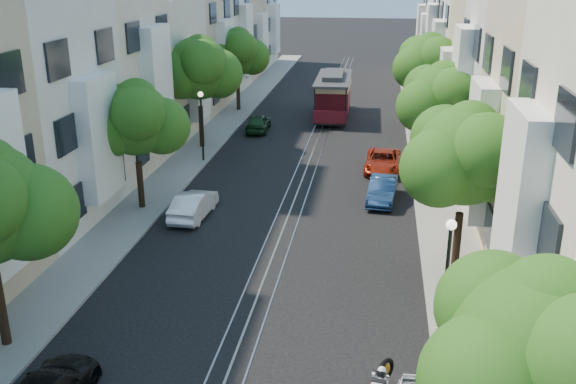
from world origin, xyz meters
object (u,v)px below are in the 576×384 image
at_px(cable_car, 333,93).
at_px(parked_car_w_far, 258,123).
at_px(tree_w_c, 200,69).
at_px(lamp_west, 201,116).
at_px(tree_e_b, 467,158).
at_px(tree_w_d, 238,53).
at_px(lamp_east, 448,264).
at_px(parked_car_e_mid, 382,190).
at_px(parked_car_e_far, 383,161).
at_px(tree_e_a, 540,357).
at_px(tree_e_d, 429,63).
at_px(tree_w_b, 136,121).
at_px(parked_car_w_mid, 194,205).
at_px(tree_e_c, 442,100).

height_order(cable_car, parked_car_w_far, cable_car).
distance_m(tree_w_c, lamp_west, 3.81).
relative_size(tree_e_b, tree_w_d, 1.03).
height_order(lamp_east, parked_car_e_mid, lamp_east).
bearing_deg(lamp_west, parked_car_e_far, -1.37).
bearing_deg(parked_car_w_far, tree_e_a, 107.70).
bearing_deg(lamp_west, lamp_east, -55.01).
distance_m(tree_e_b, tree_e_d, 22.00).
bearing_deg(parked_car_e_far, lamp_east, -80.73).
bearing_deg(tree_w_b, parked_car_w_far, 80.14).
height_order(tree_e_b, cable_car, tree_e_b).
relative_size(lamp_east, parked_car_w_mid, 1.10).
bearing_deg(cable_car, tree_e_a, -80.72).
bearing_deg(lamp_east, parked_car_e_far, 96.11).
xyz_separation_m(tree_e_a, parked_car_e_mid, (-2.86, 19.77, -3.79)).
distance_m(tree_w_c, parked_car_e_mid, 14.86).
bearing_deg(tree_e_a, tree_w_d, 110.27).
height_order(tree_e_a, lamp_west, tree_e_a).
height_order(tree_e_c, lamp_east, tree_e_c).
relative_size(tree_w_b, parked_car_e_far, 1.47).
distance_m(cable_car, parked_car_e_mid, 18.68).
distance_m(tree_w_c, parked_car_w_far, 7.07).
bearing_deg(tree_w_b, tree_e_b, -19.15).
bearing_deg(parked_car_w_mid, parked_car_w_far, -86.95).
bearing_deg(parked_car_e_mid, cable_car, 107.12).
height_order(tree_e_b, tree_w_c, tree_w_c).
relative_size(lamp_east, cable_car, 0.51).
bearing_deg(lamp_east, tree_w_d, 112.80).
relative_size(tree_e_c, cable_car, 0.79).
bearing_deg(parked_car_e_far, tree_w_c, 167.51).
relative_size(parked_car_e_far, parked_car_w_mid, 1.13).
height_order(lamp_east, parked_car_e_far, lamp_east).
bearing_deg(tree_w_c, tree_e_c, -19.15).
distance_m(tree_e_a, lamp_east, 7.26).
bearing_deg(parked_car_w_far, tree_w_d, -68.16).
height_order(tree_e_a, parked_car_e_far, tree_e_a).
height_order(tree_e_c, parked_car_w_far, tree_e_c).
relative_size(tree_w_d, parked_car_w_mid, 1.72).
xyz_separation_m(tree_w_b, lamp_east, (13.44, -9.98, -1.55)).
xyz_separation_m(tree_e_b, parked_car_w_mid, (-11.66, 4.38, -4.11)).
bearing_deg(parked_car_w_far, tree_e_c, 138.16).
relative_size(tree_e_d, parked_car_w_far, 1.86).
bearing_deg(parked_car_w_mid, tree_e_a, 128.50).
distance_m(lamp_west, parked_car_w_far, 8.28).
height_order(tree_e_d, parked_car_w_mid, tree_e_d).
xyz_separation_m(tree_e_a, parked_car_w_mid, (-11.66, 16.38, -3.78)).
height_order(lamp_east, parked_car_w_far, lamp_east).
height_order(tree_w_c, parked_car_e_mid, tree_w_c).
relative_size(tree_e_b, parked_car_e_mid, 1.80).
height_order(tree_e_a, cable_car, tree_e_a).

